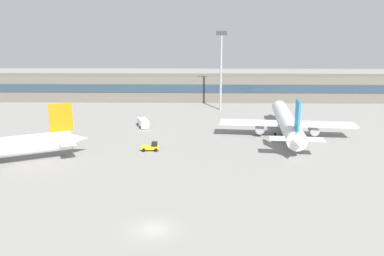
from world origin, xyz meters
TOP-DOWN VIEW (x-y plane):
  - ground_plane at (0.00, 40.00)m, footprint 400.00×400.00m
  - terminal_building at (0.00, 96.67)m, footprint 150.51×12.13m
  - airplane_mid at (25.13, 46.32)m, footprint 30.37×43.37m
  - baggage_tug_yellow at (-4.29, 32.79)m, footprint 3.66×1.95m
  - service_van_white at (-8.93, 53.63)m, footprint 3.63×5.57m
  - floodlight_tower_west at (11.59, 78.22)m, footprint 3.20×0.80m

SIDE VIEW (x-z plane):
  - ground_plane at x=0.00m, z-range 0.00..0.00m
  - baggage_tug_yellow at x=-4.29m, z-range -0.08..1.67m
  - service_van_white at x=-8.93m, z-range 0.07..2.15m
  - airplane_mid at x=25.13m, z-range -2.09..8.62m
  - terminal_building at x=0.00m, z-range 0.00..9.00m
  - floodlight_tower_west at x=11.59m, z-range 1.98..25.79m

